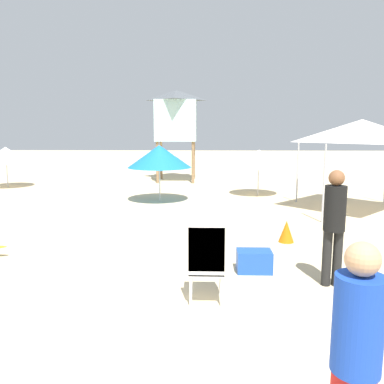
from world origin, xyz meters
The scene contains 11 objects.
ground centered at (0.00, 0.00, 0.00)m, with size 80.00×80.00×0.00m, color beige.
stacked_plastic_chairs centered at (1.13, 1.59, 0.70)m, with size 0.48×0.48×1.20m.
lifeguard_near_left centered at (3.05, 2.28, 1.03)m, with size 0.32×0.32×1.78m.
lifeguard_near_center centered at (2.08, -1.16, 0.97)m, with size 0.32×0.32×1.69m.
popup_canopy centered at (5.56, 7.86, 2.32)m, with size 2.88×2.88×2.64m.
lifeguard_tower centered at (-0.15, 14.47, 2.96)m, with size 1.98×1.98×4.08m.
beach_umbrella_left centered at (3.07, 10.65, 1.32)m, with size 1.79×1.79×1.64m.
beach_umbrella_mid centered at (-0.35, 9.30, 1.49)m, with size 2.09×2.09×1.86m.
beach_umbrella_far centered at (-6.93, 12.27, 1.33)m, with size 1.84×1.84×1.65m.
traffic_cone_near centered at (2.85, 4.62, 0.23)m, with size 0.33×0.33×0.47m, color orange.
cooler_box centered at (1.95, 2.84, 0.18)m, with size 0.58×0.39×0.36m, color blue.
Camera 1 is at (1.08, -3.56, 2.38)m, focal length 36.98 mm.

